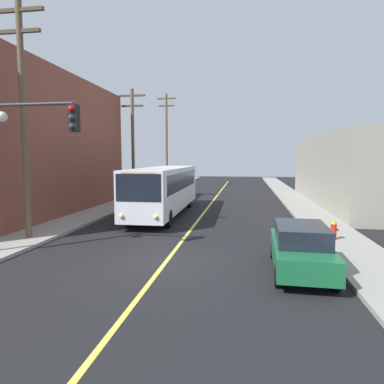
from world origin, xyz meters
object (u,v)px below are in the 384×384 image
Objects in this scene: parked_car_green at (301,248)px; traffic_signal_left_corner at (27,146)px; utility_pole_far at (167,137)px; utility_pole_mid at (133,139)px; fire_hydrant at (334,230)px; utility_pole_near at (23,109)px; city_bus at (165,188)px.

traffic_signal_left_corner reaches higher than parked_car_green.
parked_car_green is 34.27m from utility_pole_far.
utility_pole_far reaches higher than utility_pole_mid.
utility_pole_near is at bearing -173.29° from fire_hydrant.
utility_pole_far is at bearing 102.85° from city_bus.
parked_car_green is at bearing -115.60° from fire_hydrant.
utility_pole_far is (-4.76, 20.85, 4.78)m from city_bus.
city_bus is 9.58m from utility_pole_mid.
parked_car_green is 0.41× the size of utility_pole_near.
utility_pole_mid is 13.46m from utility_pole_far.
fire_hydrant is (14.02, 1.65, -5.48)m from utility_pole_near.
utility_pole_near is at bearing -89.75° from utility_pole_mid.
city_bus is at bearing 146.06° from fire_hydrant.
fire_hydrant is (14.13, -27.16, -6.02)m from utility_pole_far.
city_bus is 12.98m from parked_car_green.
parked_car_green is 0.38× the size of utility_pole_far.
utility_pole_mid reaches higher than parked_car_green.
parked_car_green is 5.30× the size of fire_hydrant.
city_bus is 11.36m from fire_hydrant.
utility_pole_far is (-12.01, 31.58, 5.76)m from parked_car_green.
utility_pole_near is (-11.91, 2.77, 5.22)m from parked_car_green.
utility_pole_near is at bearing -89.80° from utility_pole_far.
fire_hydrant is at bearing 18.33° from traffic_signal_left_corner.
city_bus is at bearing 74.40° from traffic_signal_left_corner.
utility_pole_far is at bearing 93.42° from traffic_signal_left_corner.
fire_hydrant is (9.37, -6.30, -1.23)m from city_bus.
traffic_signal_left_corner is (1.86, -31.22, -2.30)m from utility_pole_far.
city_bus reaches higher than parked_car_green.
traffic_signal_left_corner is at bearing 177.97° from parked_car_green.
city_bus reaches higher than fire_hydrant.
fire_hydrant is at bearing -33.94° from city_bus.
utility_pole_far is (-0.10, 28.81, 0.54)m from utility_pole_near.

